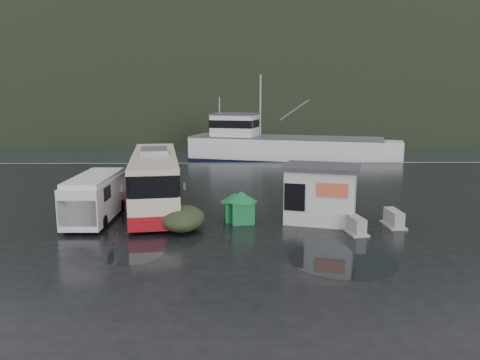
{
  "coord_description": "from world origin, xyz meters",
  "views": [
    {
      "loc": [
        1.48,
        -22.8,
        6.28
      ],
      "look_at": [
        1.92,
        2.15,
        1.7
      ],
      "focal_mm": 35.0,
      "sensor_mm": 36.0,
      "label": 1
    }
  ],
  "objects_px": {
    "dome_tent": "(183,230)",
    "ticket_kiosk": "(320,221)",
    "white_van": "(97,220)",
    "waste_bin_right": "(235,221)",
    "waste_bin_left": "(241,223)",
    "jersey_barrier_b": "(355,233)",
    "coach_bus": "(156,206)",
    "jersey_barrier_a": "(328,222)",
    "fishing_trawler": "(285,153)",
    "jersey_barrier_c": "(393,226)"
  },
  "relations": [
    {
      "from": "coach_bus",
      "to": "jersey_barrier_b",
      "type": "xyz_separation_m",
      "value": [
        10.01,
        -5.41,
        0.0
      ]
    },
    {
      "from": "coach_bus",
      "to": "ticket_kiosk",
      "type": "xyz_separation_m",
      "value": [
        8.77,
        -3.39,
        0.0
      ]
    },
    {
      "from": "dome_tent",
      "to": "fishing_trawler",
      "type": "xyz_separation_m",
      "value": [
        8.07,
        28.86,
        0.0
      ]
    },
    {
      "from": "dome_tent",
      "to": "waste_bin_right",
      "type": "bearing_deg",
      "value": 33.06
    },
    {
      "from": "white_van",
      "to": "jersey_barrier_c",
      "type": "distance_m",
      "value": 14.73
    },
    {
      "from": "waste_bin_left",
      "to": "waste_bin_right",
      "type": "bearing_deg",
      "value": 130.62
    },
    {
      "from": "white_van",
      "to": "dome_tent",
      "type": "xyz_separation_m",
      "value": [
        4.54,
        -1.78,
        0.0
      ]
    },
    {
      "from": "dome_tent",
      "to": "fishing_trawler",
      "type": "distance_m",
      "value": 29.97
    },
    {
      "from": "dome_tent",
      "to": "waste_bin_left",
      "type": "bearing_deg",
      "value": 23.23
    },
    {
      "from": "jersey_barrier_b",
      "to": "dome_tent",
      "type": "bearing_deg",
      "value": 175.52
    },
    {
      "from": "coach_bus",
      "to": "waste_bin_left",
      "type": "bearing_deg",
      "value": -45.27
    },
    {
      "from": "white_van",
      "to": "coach_bus",
      "type": "bearing_deg",
      "value": 51.26
    },
    {
      "from": "waste_bin_right",
      "to": "jersey_barrier_b",
      "type": "height_order",
      "value": "waste_bin_right"
    },
    {
      "from": "coach_bus",
      "to": "white_van",
      "type": "xyz_separation_m",
      "value": [
        -2.51,
        -3.01,
        0.0
      ]
    },
    {
      "from": "white_van",
      "to": "fishing_trawler",
      "type": "distance_m",
      "value": 29.88
    },
    {
      "from": "jersey_barrier_a",
      "to": "waste_bin_left",
      "type": "bearing_deg",
      "value": -179.6
    },
    {
      "from": "coach_bus",
      "to": "jersey_barrier_a",
      "type": "distance_m",
      "value": 9.82
    },
    {
      "from": "jersey_barrier_b",
      "to": "fishing_trawler",
      "type": "relative_size",
      "value": 0.06
    },
    {
      "from": "jersey_barrier_c",
      "to": "fishing_trawler",
      "type": "bearing_deg",
      "value": 94.14
    },
    {
      "from": "dome_tent",
      "to": "jersey_barrier_a",
      "type": "height_order",
      "value": "dome_tent"
    },
    {
      "from": "coach_bus",
      "to": "fishing_trawler",
      "type": "bearing_deg",
      "value": 58.65
    },
    {
      "from": "coach_bus",
      "to": "jersey_barrier_a",
      "type": "bearing_deg",
      "value": -29.82
    },
    {
      "from": "jersey_barrier_c",
      "to": "waste_bin_right",
      "type": "bearing_deg",
      "value": 171.6
    },
    {
      "from": "waste_bin_right",
      "to": "jersey_barrier_a",
      "type": "xyz_separation_m",
      "value": [
        4.68,
        -0.37,
        0.0
      ]
    },
    {
      "from": "ticket_kiosk",
      "to": "jersey_barrier_a",
      "type": "distance_m",
      "value": 0.42
    },
    {
      "from": "coach_bus",
      "to": "ticket_kiosk",
      "type": "relative_size",
      "value": 3.13
    },
    {
      "from": "jersey_barrier_a",
      "to": "coach_bus",
      "type": "bearing_deg",
      "value": 158.77
    },
    {
      "from": "ticket_kiosk",
      "to": "fishing_trawler",
      "type": "relative_size",
      "value": 0.15
    },
    {
      "from": "waste_bin_left",
      "to": "jersey_barrier_a",
      "type": "distance_m",
      "value": 4.34
    },
    {
      "from": "white_van",
      "to": "waste_bin_right",
      "type": "relative_size",
      "value": 3.94
    },
    {
      "from": "ticket_kiosk",
      "to": "jersey_barrier_c",
      "type": "relative_size",
      "value": 2.3
    },
    {
      "from": "white_van",
      "to": "jersey_barrier_a",
      "type": "height_order",
      "value": "white_van"
    },
    {
      "from": "coach_bus",
      "to": "white_van",
      "type": "bearing_deg",
      "value": -138.42
    },
    {
      "from": "white_van",
      "to": "waste_bin_left",
      "type": "distance_m",
      "value": 7.35
    },
    {
      "from": "white_van",
      "to": "jersey_barrier_b",
      "type": "distance_m",
      "value": 12.74
    },
    {
      "from": "dome_tent",
      "to": "jersey_barrier_c",
      "type": "xyz_separation_m",
      "value": [
        10.13,
        0.46,
        0.0
      ]
    },
    {
      "from": "waste_bin_left",
      "to": "jersey_barrier_b",
      "type": "xyz_separation_m",
      "value": [
        5.19,
        -1.82,
        0.0
      ]
    },
    {
      "from": "white_van",
      "to": "jersey_barrier_c",
      "type": "height_order",
      "value": "white_van"
    },
    {
      "from": "white_van",
      "to": "dome_tent",
      "type": "distance_m",
      "value": 4.87
    },
    {
      "from": "white_van",
      "to": "ticket_kiosk",
      "type": "xyz_separation_m",
      "value": [
        11.28,
        -0.38,
        0.0
      ]
    },
    {
      "from": "waste_bin_left",
      "to": "jersey_barrier_c",
      "type": "bearing_deg",
      "value": -5.74
    },
    {
      "from": "white_van",
      "to": "waste_bin_right",
      "type": "height_order",
      "value": "white_van"
    },
    {
      "from": "coach_bus",
      "to": "dome_tent",
      "type": "height_order",
      "value": "coach_bus"
    },
    {
      "from": "white_van",
      "to": "ticket_kiosk",
      "type": "bearing_deg",
      "value": -0.85
    },
    {
      "from": "waste_bin_right",
      "to": "jersey_barrier_c",
      "type": "xyz_separation_m",
      "value": [
        7.68,
        -1.13,
        0.0
      ]
    },
    {
      "from": "waste_bin_left",
      "to": "jersey_barrier_a",
      "type": "bearing_deg",
      "value": 0.4
    },
    {
      "from": "dome_tent",
      "to": "ticket_kiosk",
      "type": "xyz_separation_m",
      "value": [
        6.74,
        1.39,
        0.0
      ]
    },
    {
      "from": "waste_bin_right",
      "to": "ticket_kiosk",
      "type": "height_order",
      "value": "ticket_kiosk"
    },
    {
      "from": "white_van",
      "to": "waste_bin_left",
      "type": "bearing_deg",
      "value": -3.45
    },
    {
      "from": "waste_bin_left",
      "to": "waste_bin_right",
      "type": "height_order",
      "value": "waste_bin_left"
    }
  ]
}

